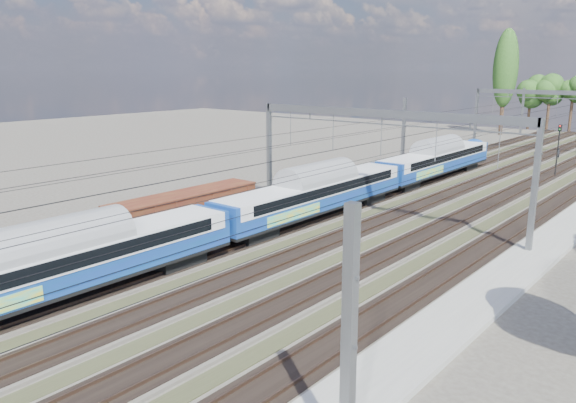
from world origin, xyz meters
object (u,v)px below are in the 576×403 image
Objects in this scene: freight_boxcar at (185,211)px; worker at (558,154)px; signal_near at (558,144)px; emu_train at (313,189)px.

freight_boxcar is 7.84× the size of worker.
signal_near is (3.34, -14.02, 2.99)m from worker.
worker is (10.95, 55.59, -1.15)m from freight_boxcar.
worker is (6.45, 46.19, -1.90)m from emu_train.
signal_near reaches higher than emu_train.
signal_near is (9.79, 32.17, 1.09)m from emu_train.
freight_boxcar is 2.07× the size of signal_near.
worker is at bearing 78.85° from freight_boxcar.
worker is at bearing 82.05° from emu_train.
freight_boxcar is at bearing -167.93° from worker.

